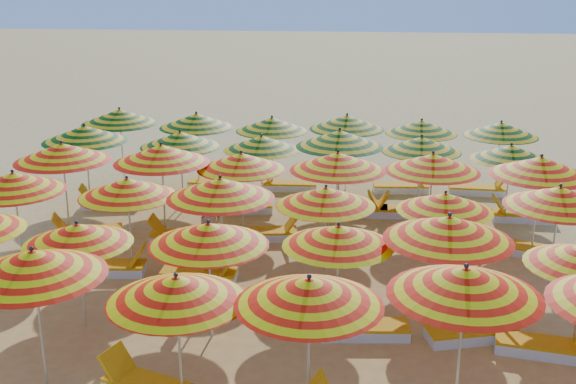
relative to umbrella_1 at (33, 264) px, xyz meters
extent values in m
plane|color=#DDBA62|center=(3.54, 5.63, -2.22)|extent=(120.00, 120.00, 0.00)
cylinder|color=silver|center=(0.00, 0.00, -1.03)|extent=(0.05, 0.05, 2.38)
cone|color=#E96900|center=(0.00, 0.00, 0.00)|extent=(2.61, 2.61, 0.45)
sphere|color=black|center=(0.00, 0.00, 0.26)|extent=(0.08, 0.08, 0.08)
cylinder|color=silver|center=(2.47, -0.40, -1.11)|extent=(0.04, 0.04, 2.21)
cone|color=#E96900|center=(2.47, -0.40, -0.15)|extent=(2.42, 2.42, 0.42)
sphere|color=black|center=(2.47, -0.40, 0.09)|extent=(0.07, 0.07, 0.07)
cylinder|color=silver|center=(4.53, -0.44, -1.07)|extent=(0.04, 0.04, 2.30)
cone|color=#E96900|center=(4.53, -0.44, -0.07)|extent=(2.74, 2.74, 0.44)
sphere|color=black|center=(4.53, -0.44, 0.18)|extent=(0.08, 0.08, 0.08)
cylinder|color=silver|center=(6.89, -0.05, -1.02)|extent=(0.05, 0.05, 2.40)
cone|color=#E96900|center=(6.89, -0.05, 0.02)|extent=(3.11, 3.11, 0.46)
sphere|color=black|center=(6.89, -0.05, 0.29)|extent=(0.08, 0.08, 0.08)
cylinder|color=silver|center=(-0.07, 2.02, -1.17)|extent=(0.04, 0.04, 2.09)
cone|color=#E96900|center=(-0.07, 2.02, -0.26)|extent=(2.72, 2.72, 0.40)
sphere|color=black|center=(-0.07, 2.02, -0.03)|extent=(0.07, 0.07, 0.07)
cylinder|color=silver|center=(2.50, 1.90, -1.09)|extent=(0.04, 0.04, 2.25)
cone|color=#E96900|center=(2.50, 1.90, -0.12)|extent=(2.73, 2.73, 0.43)
sphere|color=black|center=(2.50, 1.90, 0.13)|extent=(0.07, 0.07, 0.07)
cylinder|color=silver|center=(4.88, 2.34, -1.15)|extent=(0.04, 0.04, 2.13)
cone|color=#E96900|center=(4.88, 2.34, -0.23)|extent=(2.37, 2.37, 0.41)
sphere|color=black|center=(4.88, 2.34, 0.00)|extent=(0.07, 0.07, 0.07)
cylinder|color=silver|center=(6.89, 2.27, -1.01)|extent=(0.05, 0.05, 2.40)
cone|color=#E96900|center=(6.89, 2.27, 0.03)|extent=(3.09, 3.09, 0.46)
sphere|color=black|center=(6.89, 2.27, 0.29)|extent=(0.08, 0.08, 0.08)
cylinder|color=silver|center=(-2.51, 4.51, -1.06)|extent=(0.04, 0.04, 2.31)
cone|color=#E96900|center=(-2.51, 4.51, -0.06)|extent=(2.93, 2.93, 0.44)
sphere|color=black|center=(-2.51, 4.51, 0.20)|extent=(0.08, 0.08, 0.08)
cylinder|color=silver|center=(0.07, 4.65, -1.11)|extent=(0.04, 0.04, 2.21)
cone|color=#E96900|center=(0.07, 4.65, -0.15)|extent=(2.90, 2.90, 0.42)
sphere|color=black|center=(0.07, 4.65, 0.09)|extent=(0.07, 0.07, 0.07)
cylinder|color=silver|center=(2.25, 4.34, -1.03)|extent=(0.05, 0.05, 2.37)
cone|color=#E96900|center=(2.25, 4.34, 0.00)|extent=(2.81, 2.81, 0.45)
sphere|color=black|center=(2.25, 4.34, 0.26)|extent=(0.08, 0.08, 0.08)
cylinder|color=silver|center=(4.53, 4.54, -1.13)|extent=(0.04, 0.04, 2.18)
cone|color=#E96900|center=(4.53, 4.54, -0.18)|extent=(2.42, 2.42, 0.41)
sphere|color=black|center=(4.53, 4.54, 0.06)|extent=(0.07, 0.07, 0.07)
cylinder|color=silver|center=(7.10, 4.68, -1.17)|extent=(0.04, 0.04, 2.09)
cone|color=#E96900|center=(7.10, 4.68, -0.27)|extent=(2.10, 2.10, 0.40)
sphere|color=black|center=(7.10, 4.68, -0.04)|extent=(0.07, 0.07, 0.07)
cylinder|color=silver|center=(9.45, 4.63, -1.06)|extent=(0.04, 0.04, 2.31)
cone|color=#E96900|center=(9.45, 4.63, -0.05)|extent=(2.40, 2.40, 0.44)
sphere|color=black|center=(9.45, 4.63, 0.20)|extent=(0.08, 0.08, 0.08)
cylinder|color=silver|center=(-2.29, 6.74, -0.99)|extent=(0.05, 0.05, 2.44)
cone|color=#E96900|center=(-2.29, 6.74, 0.06)|extent=(2.59, 2.59, 0.47)
sphere|color=black|center=(-2.29, 6.74, 0.33)|extent=(0.08, 0.08, 0.08)
cylinder|color=silver|center=(0.25, 6.87, -1.00)|extent=(0.05, 0.05, 2.44)
cone|color=#E96900|center=(0.25, 6.87, 0.06)|extent=(2.84, 2.84, 0.46)
sphere|color=black|center=(0.25, 6.87, 0.32)|extent=(0.08, 0.08, 0.08)
cylinder|color=silver|center=(2.27, 6.97, -1.09)|extent=(0.04, 0.04, 2.25)
cone|color=#E96900|center=(2.27, 6.97, -0.11)|extent=(3.00, 3.00, 0.43)
sphere|color=black|center=(2.27, 6.97, 0.14)|extent=(0.08, 0.08, 0.08)
cylinder|color=silver|center=(4.70, 6.77, -1.03)|extent=(0.05, 0.05, 2.38)
cone|color=#E96900|center=(4.70, 6.77, 0.00)|extent=(3.01, 3.01, 0.45)
sphere|color=black|center=(4.70, 6.77, 0.27)|extent=(0.08, 0.08, 0.08)
cylinder|color=silver|center=(7.02, 7.00, -1.04)|extent=(0.04, 0.04, 2.35)
cone|color=#E96900|center=(7.02, 7.00, -0.02)|extent=(2.96, 2.96, 0.45)
sphere|color=black|center=(7.02, 7.00, 0.24)|extent=(0.08, 0.08, 0.08)
cylinder|color=silver|center=(9.52, 6.70, -1.01)|extent=(0.05, 0.05, 2.42)
cone|color=#E96900|center=(9.52, 6.70, 0.04)|extent=(2.92, 2.92, 0.46)
sphere|color=black|center=(9.52, 6.70, 0.31)|extent=(0.08, 0.08, 0.08)
cylinder|color=silver|center=(-2.53, 8.92, -1.01)|extent=(0.05, 0.05, 2.41)
cone|color=#6E6504|center=(-2.53, 8.92, 0.04)|extent=(3.01, 3.01, 0.46)
sphere|color=black|center=(-2.53, 8.92, 0.30)|extent=(0.08, 0.08, 0.08)
cylinder|color=silver|center=(0.20, 9.03, -1.08)|extent=(0.04, 0.04, 2.28)
cone|color=#6E6504|center=(0.20, 9.03, -0.09)|extent=(2.87, 2.87, 0.43)
sphere|color=black|center=(0.20, 9.03, 0.16)|extent=(0.08, 0.08, 0.08)
cylinder|color=silver|center=(2.48, 9.25, -1.13)|extent=(0.04, 0.04, 2.17)
cone|color=#6E6504|center=(2.48, 9.25, -0.19)|extent=(2.30, 2.30, 0.41)
sphere|color=black|center=(2.48, 9.25, 0.05)|extent=(0.07, 0.07, 0.07)
cylinder|color=silver|center=(4.67, 9.01, -1.00)|extent=(0.05, 0.05, 2.42)
cone|color=#6E6504|center=(4.67, 9.01, 0.05)|extent=(3.19, 3.19, 0.46)
sphere|color=black|center=(4.67, 9.01, 0.31)|extent=(0.08, 0.08, 0.08)
cylinder|color=silver|center=(6.93, 9.33, -1.10)|extent=(0.04, 0.04, 2.22)
cone|color=#6E6504|center=(6.93, 9.33, -0.14)|extent=(2.45, 2.45, 0.42)
sphere|color=black|center=(6.93, 9.33, 0.10)|extent=(0.07, 0.07, 0.07)
cylinder|color=silver|center=(9.29, 9.00, -1.15)|extent=(0.04, 0.04, 2.13)
cone|color=#6E6504|center=(9.29, 9.00, -0.22)|extent=(2.29, 2.29, 0.41)
sphere|color=black|center=(9.29, 9.00, 0.01)|extent=(0.07, 0.07, 0.07)
cylinder|color=silver|center=(-2.30, 11.31, -1.01)|extent=(0.05, 0.05, 2.42)
cone|color=#6E6504|center=(-2.30, 11.31, 0.04)|extent=(3.11, 3.11, 0.46)
sphere|color=black|center=(-2.30, 11.31, 0.31)|extent=(0.08, 0.08, 0.08)
cylinder|color=silver|center=(0.15, 11.32, -1.05)|extent=(0.04, 0.04, 2.33)
cone|color=#6E6504|center=(0.15, 11.32, -0.04)|extent=(2.33, 2.33, 0.44)
sphere|color=black|center=(0.15, 11.32, 0.21)|extent=(0.08, 0.08, 0.08)
cylinder|color=silver|center=(2.51, 11.36, -1.09)|extent=(0.04, 0.04, 2.25)
cone|color=#6E6504|center=(2.51, 11.36, -0.12)|extent=(2.52, 2.52, 0.43)
sphere|color=black|center=(2.51, 11.36, 0.13)|extent=(0.07, 0.07, 0.07)
cylinder|color=silver|center=(4.82, 11.55, -1.05)|extent=(0.04, 0.04, 2.33)
cone|color=#6E6504|center=(4.82, 11.55, -0.04)|extent=(2.97, 2.97, 0.44)
sphere|color=black|center=(4.82, 11.55, 0.21)|extent=(0.08, 0.08, 0.08)
cylinder|color=silver|center=(7.09, 11.61, -1.11)|extent=(0.04, 0.04, 2.21)
cone|color=#6E6504|center=(7.09, 11.61, -0.15)|extent=(2.86, 2.86, 0.42)
sphere|color=black|center=(7.09, 11.61, 0.09)|extent=(0.07, 0.07, 0.07)
cylinder|color=silver|center=(9.44, 11.41, -1.10)|extent=(0.04, 0.04, 2.24)
cone|color=#6E6504|center=(9.44, 11.41, -0.13)|extent=(2.37, 2.37, 0.43)
sphere|color=black|center=(9.44, 11.41, 0.12)|extent=(0.07, 0.07, 0.07)
cube|color=orange|center=(1.92, -0.22, -1.99)|extent=(1.80, 1.14, 0.06)
cube|color=orange|center=(1.26, 0.03, -1.77)|extent=(0.55, 0.67, 0.48)
cube|color=white|center=(5.43, 2.18, -2.12)|extent=(1.75, 0.73, 0.20)
cube|color=orange|center=(5.43, 2.18, -1.99)|extent=(1.75, 0.73, 0.06)
cube|color=orange|center=(4.73, 2.12, -1.77)|extent=(0.42, 0.61, 0.48)
cube|color=white|center=(7.44, 2.25, -2.12)|extent=(1.79, 1.02, 0.20)
cube|color=orange|center=(7.44, 2.25, -1.99)|extent=(1.79, 1.02, 0.06)
cube|color=orange|center=(8.11, 2.44, -1.77)|extent=(0.51, 0.66, 0.48)
cube|color=white|center=(8.69, 1.84, -2.12)|extent=(1.78, 0.88, 0.20)
cube|color=orange|center=(8.69, 1.84, -1.99)|extent=(1.78, 0.88, 0.06)
cube|color=white|center=(-0.48, 4.52, -2.12)|extent=(1.74, 0.72, 0.20)
cube|color=orange|center=(-0.48, 4.52, -1.99)|extent=(1.74, 0.72, 0.06)
cube|color=orange|center=(0.22, 4.58, -1.77)|extent=(0.41, 0.61, 0.48)
cube|color=white|center=(1.70, 4.35, -2.12)|extent=(1.71, 0.60, 0.20)
cube|color=orange|center=(1.70, 4.35, -1.99)|extent=(1.71, 0.60, 0.06)
cube|color=orange|center=(2.40, 4.34, -1.77)|extent=(0.37, 0.59, 0.48)
cube|color=white|center=(-1.74, 6.66, -2.12)|extent=(1.80, 1.08, 0.20)
cube|color=orange|center=(-1.74, 6.66, -1.99)|extent=(1.80, 1.08, 0.06)
cube|color=orange|center=(-2.40, 6.45, -1.77)|extent=(0.53, 0.66, 0.48)
cube|color=white|center=(0.80, 6.63, -2.12)|extent=(1.73, 0.67, 0.20)
cube|color=orange|center=(0.80, 6.63, -1.99)|extent=(1.73, 0.67, 0.06)
cube|color=orange|center=(0.10, 6.59, -1.77)|extent=(0.39, 0.60, 0.48)
cube|color=white|center=(2.82, 7.05, -2.12)|extent=(1.77, 0.82, 0.20)
cube|color=orange|center=(2.82, 7.05, -1.99)|extent=(1.77, 0.82, 0.06)
cube|color=orange|center=(3.52, 7.15, -1.77)|extent=(0.44, 0.63, 0.48)
cube|color=white|center=(8.97, 6.80, -2.12)|extent=(1.79, 1.20, 0.20)
cube|color=orange|center=(8.97, 6.80, -1.99)|extent=(1.79, 1.20, 0.06)
cube|color=orange|center=(8.33, 7.08, -1.77)|extent=(0.56, 0.68, 0.48)
cube|color=white|center=(-1.98, 9.14, -2.12)|extent=(1.79, 0.94, 0.20)
cube|color=orange|center=(-1.98, 9.14, -1.99)|extent=(1.79, 0.94, 0.06)
cube|color=orange|center=(-2.67, 8.98, -1.77)|extent=(0.48, 0.65, 0.48)
cube|color=white|center=(1.93, 9.08, -2.12)|extent=(1.77, 0.86, 0.20)
cube|color=orange|center=(1.93, 9.08, -1.99)|extent=(1.77, 0.86, 0.06)
cube|color=orange|center=(1.24, 8.96, -1.77)|extent=(0.46, 0.63, 0.48)
cube|color=white|center=(5.22, 9.20, -2.12)|extent=(1.71, 0.62, 0.20)
cube|color=orange|center=(5.22, 9.20, -1.99)|extent=(1.71, 0.62, 0.06)
cube|color=orange|center=(5.92, 9.18, -1.77)|extent=(0.38, 0.59, 0.48)
cube|color=white|center=(6.38, 9.20, -2.12)|extent=(1.73, 0.67, 0.20)
cube|color=orange|center=(6.38, 9.20, -1.99)|extent=(1.73, 0.67, 0.06)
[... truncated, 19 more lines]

